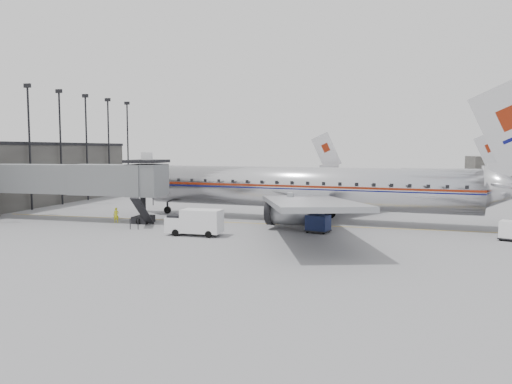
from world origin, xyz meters
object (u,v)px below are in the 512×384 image
airliner (310,188)px  service_van (195,222)px  ramp_worker (116,215)px  baggage_cart_navy (318,223)px

airliner → service_van: 13.94m
service_van → ramp_worker: 11.60m
baggage_cart_navy → airliner: bearing=119.9°
airliner → baggage_cart_navy: size_ratio=18.19×
airliner → baggage_cart_navy: bearing=-69.3°
airliner → service_van: size_ratio=8.90×
airliner → baggage_cart_navy: 7.56m
airliner → service_van: airliner is taller
service_van → ramp_worker: bearing=155.5°
service_van → baggage_cart_navy: service_van is taller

